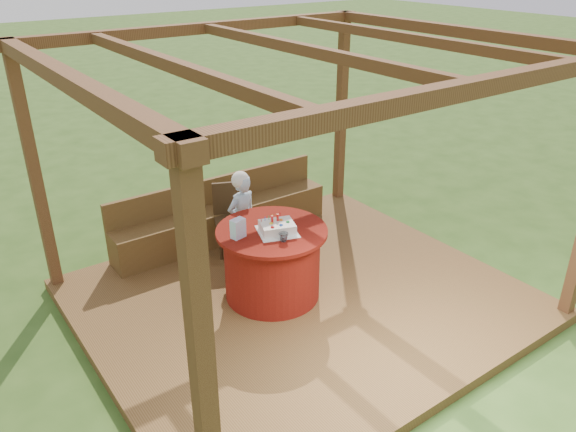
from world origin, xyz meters
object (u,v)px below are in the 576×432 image
at_px(bench, 223,219).
at_px(table, 272,262).
at_px(drinking_glass, 284,237).
at_px(elderly_woman, 242,216).
at_px(gift_bag, 238,228).
at_px(chair, 231,215).
at_px(birthday_cake, 277,227).

distance_m(bench, table, 1.55).
height_order(table, drinking_glass, drinking_glass).
relative_size(elderly_woman, gift_bag, 5.72).
distance_m(bench, gift_bag, 1.72).
xyz_separation_m(chair, elderly_woman, (-0.04, -0.33, 0.12)).
relative_size(chair, birthday_cake, 1.73).
bearing_deg(elderly_woman, chair, 82.34).
distance_m(table, elderly_woman, 0.87).
bearing_deg(chair, bench, 78.79).
bearing_deg(chair, elderly_woman, -97.66).
height_order(table, elderly_woman, elderly_woman).
height_order(chair, gift_bag, gift_bag).
distance_m(chair, drinking_glass, 1.52).
bearing_deg(gift_bag, table, -20.20).
bearing_deg(elderly_woman, bench, 80.51).
xyz_separation_m(table, gift_bag, (-0.38, 0.05, 0.50)).
xyz_separation_m(chair, gift_bag, (-0.56, -1.12, 0.43)).
distance_m(bench, birthday_cake, 1.73).
xyz_separation_m(chair, birthday_cake, (-0.16, -1.25, 0.38)).
relative_size(bench, table, 2.53).
bearing_deg(chair, gift_bag, -116.53).
bearing_deg(drinking_glass, elderly_woman, 80.64).
height_order(table, chair, chair).
xyz_separation_m(gift_bag, drinking_glass, (0.33, -0.34, -0.06)).
relative_size(table, drinking_glass, 12.16).
bearing_deg(table, bench, 80.69).
relative_size(bench, chair, 3.44).
relative_size(elderly_woman, birthday_cake, 2.32).
height_order(bench, table, table).
xyz_separation_m(table, elderly_woman, (0.14, 0.84, 0.19)).
bearing_deg(elderly_woman, table, -99.16).
xyz_separation_m(bench, drinking_glass, (-0.30, -1.81, 0.59)).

